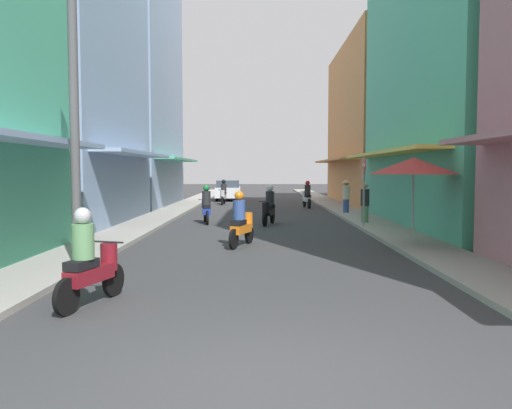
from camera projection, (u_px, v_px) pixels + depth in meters
The scene contains 18 objects.
ground_plane at pixel (259, 212), 26.92m from camera, with size 112.94×112.94×0.00m, color #38383A.
sidewalk_left at pixel (173, 211), 26.95m from camera, with size 1.66×59.34×0.12m, color #9E9991.
sidewalk_right at pixel (346, 211), 26.88m from camera, with size 1.66×59.34×0.12m, color #9E9991.
building_left_mid at pixel (44, 3), 20.05m from camera, with size 7.05×9.52×17.22m.
building_left_far at pixel (119, 82), 30.64m from camera, with size 7.05×10.60×14.75m.
building_right_far at pixel (389, 125), 33.40m from camera, with size 7.05×13.97×10.19m.
motorbike_maroon at pixel (90, 262), 8.22m from camera, with size 0.71×1.76×1.58m.
motorbike_orange at pixel (241, 222), 14.69m from camera, with size 0.75×1.74×1.58m.
motorbike_black at pixel (269, 207), 20.63m from camera, with size 0.67×1.77×1.58m.
motorbike_white at pixel (307, 196), 29.90m from camera, with size 0.55×1.80×1.58m.
motorbike_silver at pixel (223, 193), 32.97m from camera, with size 0.55×1.81×1.58m.
motorbike_blue at pixel (206, 206), 21.10m from camera, with size 0.60×1.80×1.58m.
parked_car at pixel (228, 190), 37.54m from camera, with size 1.94×4.17×1.45m.
pedestrian_far at pixel (365, 204), 20.41m from camera, with size 0.34×0.34×1.67m.
pedestrian_crossing at pixel (346, 195), 25.16m from camera, with size 0.44×0.44×1.72m.
vendor_umbrella at pixel (414, 166), 14.00m from camera, with size 2.35×2.35×2.50m.
utility_pole at pixel (74, 102), 11.02m from camera, with size 0.20×1.20×7.03m.
street_sign_no_entry at pixel (364, 182), 18.87m from camera, with size 0.07×0.60×2.65m.
Camera 1 is at (0.04, -5.17, 2.14)m, focal length 36.52 mm.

